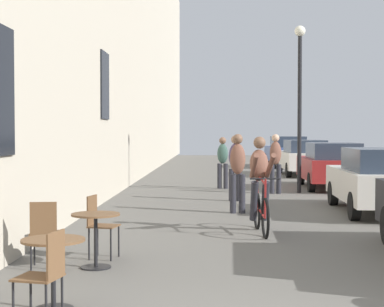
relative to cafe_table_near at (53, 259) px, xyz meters
The scene contains 15 objects.
cafe_table_near is the anchor object (origin of this frame).
cafe_chair_near_toward_street 0.58m from the cafe_table_near, 82.57° to the right, with size 0.45×0.45×0.89m.
cafe_table_mid 1.97m from the cafe_table_near, 88.21° to the left, with size 0.64×0.64×0.72m.
cafe_chair_mid_toward_street 2.61m from the cafe_table_near, 90.29° to the left, with size 0.45×0.45×0.89m.
cafe_chair_mid_toward_wall 1.98m from the cafe_table_near, 107.58° to the left, with size 0.43×0.43×0.89m.
cyclist_on_bicycle 5.60m from the cafe_table_near, 64.02° to the left, with size 0.52×1.76×1.74m.
pedestrian_near 7.94m from the cafe_table_near, 74.25° to the left, with size 0.35×0.25×1.75m.
pedestrian_mid 10.33m from the cafe_table_near, 77.75° to the left, with size 0.38×0.30×1.71m.
pedestrian_far 12.56m from the cafe_table_near, 74.16° to the left, with size 0.37×0.28×1.73m.
pedestrian_furthest 13.82m from the cafe_table_near, 82.01° to the left, with size 0.38×0.30×1.63m.
street_lamp 13.29m from the cafe_table_near, 71.43° to the left, with size 0.32×0.32×4.90m.
parked_car_second 9.38m from the cafe_table_near, 55.81° to the left, with size 1.82×4.10×1.44m.
parked_car_third 14.81m from the cafe_table_near, 68.81° to the left, with size 1.82×4.13×1.46m.
parked_car_fourth 20.51m from the cafe_table_near, 74.92° to the left, with size 1.82×4.16×1.47m.
parked_car_fifth 26.55m from the cafe_table_near, 78.29° to the left, with size 1.92×4.45×1.57m.
Camera 1 is at (-0.45, -4.58, 1.79)m, focal length 58.92 mm.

